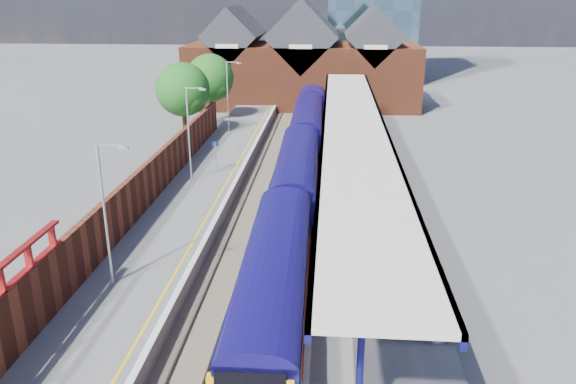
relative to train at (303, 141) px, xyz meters
name	(u,v)px	position (x,y,z in m)	size (l,w,h in m)	color
ground	(286,164)	(-1.49, 0.04, -2.12)	(240.00, 240.00, 0.00)	#5B5B5E
ballast_bed	(275,204)	(-1.49, -9.96, -2.09)	(6.00, 76.00, 0.06)	#473D33
rails	(275,202)	(-1.49, -9.96, -2.00)	(4.51, 76.00, 0.14)	slate
left_platform	(199,195)	(-6.99, -9.96, -1.62)	(5.00, 76.00, 1.00)	#565659
right_platform	(359,200)	(4.51, -9.96, -1.62)	(6.00, 76.00, 1.00)	#565659
coping_left	(231,189)	(-4.64, -9.96, -1.10)	(0.30, 76.00, 0.05)	silver
coping_right	(319,192)	(1.66, -9.96, -1.10)	(0.30, 76.00, 0.05)	silver
yellow_line	(223,189)	(-5.24, -9.96, -1.12)	(0.14, 76.00, 0.01)	yellow
train	(303,141)	(0.00, 0.00, 0.00)	(3.09, 65.94, 3.45)	#110B51
canopy	(354,127)	(3.99, -8.01, 3.13)	(4.50, 52.00, 4.48)	#0E0D50
lamp_post_b	(107,206)	(-7.86, -23.96, 2.87)	(1.48, 0.18, 7.00)	#A5A8AA
lamp_post_c	(190,128)	(-7.86, -7.96, 2.87)	(1.48, 0.18, 7.00)	#A5A8AA
lamp_post_d	(229,92)	(-7.86, 8.04, 2.87)	(1.48, 0.18, 7.00)	#A5A8AA
platform_sign	(216,152)	(-6.49, -5.96, 0.57)	(0.55, 0.08, 2.50)	#A5A8AA
brick_wall	(131,200)	(-9.59, -16.42, 0.33)	(0.35, 50.00, 3.86)	maroon
station_building	(303,64)	(-1.49, 28.04, 3.33)	(30.00, 12.12, 13.78)	maroon
tree_near	(184,91)	(-11.84, 5.95, 3.23)	(5.20, 5.20, 8.10)	#382314
tree_far	(211,79)	(-10.84, 13.95, 3.23)	(5.20, 5.20, 8.10)	#382314
parked_car_red	(381,266)	(4.99, -22.39, -0.49)	(1.48, 3.69, 1.26)	#A2180D
parked_car_silver	(405,316)	(5.59, -27.06, -0.38)	(1.57, 4.51, 1.49)	silver
parked_car_dark	(381,197)	(5.79, -12.57, -0.47)	(1.83, 4.50, 1.31)	black
parked_car_blue	(405,265)	(6.19, -22.03, -0.59)	(1.77, 3.85, 1.07)	navy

